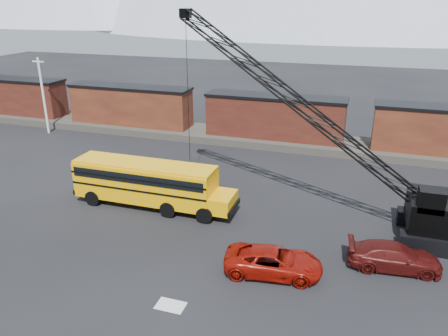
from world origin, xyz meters
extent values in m
plane|color=black|center=(0.00, 0.00, 0.00)|extent=(160.00, 160.00, 0.00)
cube|color=#4B453E|center=(0.00, 22.00, 0.35)|extent=(120.00, 5.00, 0.70)
cube|color=#4F2116|center=(-32.00, 22.00, 2.70)|extent=(13.50, 2.90, 4.00)
cube|color=black|center=(-32.00, 22.00, 4.75)|extent=(13.70, 3.10, 0.25)
cube|color=black|center=(-27.80, 22.00, 1.00)|extent=(2.20, 2.40, 0.60)
cube|color=#431813|center=(-16.00, 22.00, 2.70)|extent=(13.50, 2.90, 4.00)
cube|color=black|center=(-16.00, 22.00, 4.75)|extent=(13.70, 3.10, 0.25)
cube|color=black|center=(-20.20, 22.00, 1.00)|extent=(2.20, 2.40, 0.60)
cube|color=black|center=(-11.80, 22.00, 1.00)|extent=(2.20, 2.40, 0.60)
cube|color=#4F2116|center=(0.00, 22.00, 2.70)|extent=(13.50, 2.90, 4.00)
cube|color=black|center=(0.00, 22.00, 4.75)|extent=(13.70, 3.10, 0.25)
cube|color=black|center=(-4.20, 22.00, 1.00)|extent=(2.20, 2.40, 0.60)
cube|color=black|center=(4.20, 22.00, 1.00)|extent=(2.20, 2.40, 0.60)
cube|color=black|center=(11.80, 22.00, 1.00)|extent=(2.20, 2.40, 0.60)
cylinder|color=silver|center=(-24.00, 18.00, 4.00)|extent=(0.24, 0.24, 8.00)
cube|color=silver|center=(-24.00, 18.00, 7.60)|extent=(1.40, 0.12, 0.12)
cube|color=silver|center=(0.50, -4.00, 0.01)|extent=(1.40, 0.90, 0.02)
cube|color=#EBA304|center=(-5.63, 5.38, 1.80)|extent=(10.00, 2.50, 2.50)
cube|color=#EBA304|center=(-0.03, 5.38, 1.10)|extent=(1.60, 2.30, 1.10)
cube|color=#EBA304|center=(-5.63, 5.38, 3.10)|extent=(10.00, 2.30, 0.18)
cube|color=black|center=(-5.63, 4.12, 2.50)|extent=(9.60, 0.05, 0.65)
cube|color=black|center=(-5.63, 6.64, 2.50)|extent=(9.60, 0.05, 0.65)
cube|color=black|center=(0.82, 5.38, 0.80)|extent=(0.15, 2.45, 0.35)
cube|color=black|center=(-10.68, 5.38, 0.80)|extent=(0.15, 2.50, 0.35)
cylinder|color=black|center=(-9.23, 4.23, 0.55)|extent=(1.10, 0.35, 1.10)
cylinder|color=black|center=(-9.23, 6.53, 0.55)|extent=(1.10, 0.35, 1.10)
cylinder|color=black|center=(-3.43, 4.23, 0.55)|extent=(1.10, 0.35, 1.10)
cylinder|color=black|center=(-3.43, 6.53, 0.55)|extent=(1.10, 0.35, 1.10)
cylinder|color=black|center=(-0.83, 4.23, 0.55)|extent=(1.10, 0.35, 1.10)
cylinder|color=black|center=(-0.83, 6.53, 0.55)|extent=(1.10, 0.35, 1.10)
imported|color=maroon|center=(4.59, 0.12, 0.72)|extent=(5.43, 3.03, 1.44)
imported|color=#460E0C|center=(10.69, 2.61, 0.71)|extent=(5.11, 2.52, 1.43)
cube|color=black|center=(13.82, 8.16, 0.50)|extent=(5.50, 1.00, 1.00)
cube|color=black|center=(12.42, 5.36, 3.10)|extent=(1.40, 1.20, 1.30)
cube|color=black|center=(12.42, 4.81, 3.10)|extent=(1.20, 0.06, 0.90)
cube|color=black|center=(-3.44, 8.29, 12.78)|extent=(0.70, 0.50, 0.60)
cylinder|color=black|center=(-3.44, 8.29, 6.39)|extent=(0.04, 0.04, 12.48)
cube|color=black|center=(-3.44, 8.29, 0.35)|extent=(0.25, 0.25, 0.50)
camera|label=1|loc=(8.19, -19.37, 13.76)|focal=35.00mm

